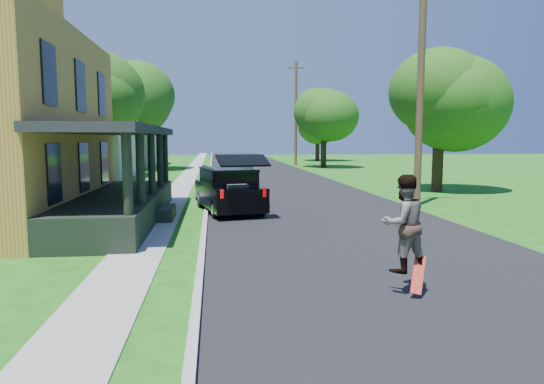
{
  "coord_description": "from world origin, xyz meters",
  "views": [
    {
      "loc": [
        -3.74,
        -10.49,
        2.74
      ],
      "look_at": [
        -2.12,
        3.0,
        1.23
      ],
      "focal_mm": 32.0,
      "sensor_mm": 36.0,
      "label": 1
    }
  ],
  "objects": [
    {
      "name": "utility_pole_near",
      "position": [
        4.5,
        8.34,
        4.62
      ],
      "size": [
        1.76,
        0.3,
        8.93
      ],
      "rotation": [
        0.0,
        0.0,
        0.06
      ],
      "color": "#3F2F1D",
      "rests_on": "ground"
    },
    {
      "name": "neighbor_house_far",
      "position": [
        -13.5,
        40.0,
        4.19
      ],
      "size": [
        12.78,
        12.78,
        8.3
      ],
      "color": "#BBB4A6",
      "rests_on": "ground"
    },
    {
      "name": "tree_right_mid",
      "position": [
        6.51,
        34.39,
        5.22
      ],
      "size": [
        5.54,
        5.4,
        8.15
      ],
      "rotation": [
        0.0,
        0.0,
        0.03
      ],
      "color": "black",
      "rests_on": "ground"
    },
    {
      "name": "skateboarder",
      "position": [
        -0.46,
        -2.47,
        1.26
      ],
      "size": [
        0.96,
        0.82,
        1.72
      ],
      "rotation": [
        0.0,
        0.0,
        3.36
      ],
      "color": "black",
      "rests_on": "ground"
    },
    {
      "name": "neighbor_house_mid",
      "position": [
        -13.5,
        24.0,
        4.19
      ],
      "size": [
        12.78,
        12.78,
        8.3
      ],
      "color": "#BBB4A6",
      "rests_on": "ground"
    },
    {
      "name": "tree_left_far",
      "position": [
        -10.57,
        32.22,
        6.79
      ],
      "size": [
        7.35,
        7.37,
        10.43
      ],
      "rotation": [
        0.0,
        0.0,
        -0.13
      ],
      "color": "black",
      "rests_on": "ground"
    },
    {
      "name": "curb",
      "position": [
        -4.05,
        20.0,
        0.0
      ],
      "size": [
        0.15,
        120.0,
        0.12
      ],
      "primitive_type": "cube",
      "color": "#9F9F9A",
      "rests_on": "ground"
    },
    {
      "name": "sidewalk",
      "position": [
        -5.6,
        20.0,
        0.0
      ],
      "size": [
        1.3,
        120.0,
        0.03
      ],
      "primitive_type": "cube",
      "color": "#A09E97",
      "rests_on": "ground"
    },
    {
      "name": "front_walk",
      "position": [
        -9.5,
        6.0,
        0.0
      ],
      "size": [
        6.5,
        1.2,
        0.03
      ],
      "primitive_type": "cube",
      "color": "#A09E97",
      "rests_on": "ground"
    },
    {
      "name": "tree_right_far",
      "position": [
        8.69,
        47.25,
        5.13
      ],
      "size": [
        6.56,
        6.38,
        8.03
      ],
      "rotation": [
        0.0,
        0.0,
        0.28
      ],
      "color": "black",
      "rests_on": "ground"
    },
    {
      "name": "tree_right_near",
      "position": [
        7.71,
        13.35,
        5.06
      ],
      "size": [
        6.21,
        6.41,
        7.8
      ],
      "rotation": [
        0.0,
        0.0,
        -0.34
      ],
      "color": "black",
      "rests_on": "ground"
    },
    {
      "name": "black_suv",
      "position": [
        -3.2,
        7.51,
        0.84
      ],
      "size": [
        2.62,
        4.96,
        2.2
      ],
      "rotation": [
        0.0,
        0.0,
        0.2
      ],
      "color": "black",
      "rests_on": "ground"
    },
    {
      "name": "utility_pole_far",
      "position": [
        4.5,
        38.01,
        5.32
      ],
      "size": [
        1.67,
        0.59,
        10.33
      ],
      "rotation": [
        0.0,
        0.0,
        -0.28
      ],
      "color": "#3F2F1D",
      "rests_on": "ground"
    },
    {
      "name": "ground",
      "position": [
        0.0,
        0.0,
        0.0
      ],
      "size": [
        140.0,
        140.0,
        0.0
      ],
      "primitive_type": "plane",
      "color": "#185611",
      "rests_on": "ground"
    },
    {
      "name": "skateboard",
      "position": [
        -0.26,
        -2.68,
        0.38
      ],
      "size": [
        0.4,
        0.41,
        0.64
      ],
      "rotation": [
        0.0,
        0.0,
        -0.29
      ],
      "color": "red",
      "rests_on": "ground"
    },
    {
      "name": "tree_left_mid",
      "position": [
        -10.52,
        17.36,
        4.97
      ],
      "size": [
        6.74,
        6.9,
        7.89
      ],
      "rotation": [
        0.0,
        0.0,
        -0.38
      ],
      "color": "black",
      "rests_on": "ground"
    },
    {
      "name": "street",
      "position": [
        0.0,
        20.0,
        0.0
      ],
      "size": [
        8.0,
        120.0,
        0.02
      ],
      "primitive_type": "cube",
      "color": "black",
      "rests_on": "ground"
    }
  ]
}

